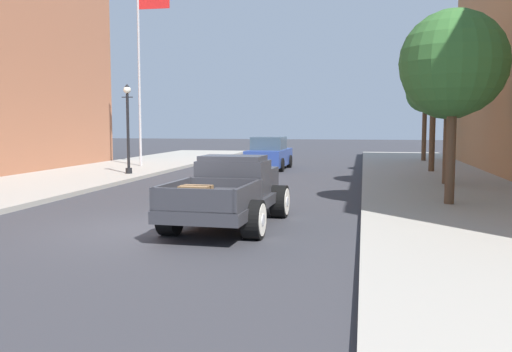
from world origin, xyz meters
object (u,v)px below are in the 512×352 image
at_px(street_lamp_far, 128,122).
at_px(street_tree_third, 434,74).
at_px(street_tree_nearest, 453,64).
at_px(flagpole, 143,55).
at_px(car_background_blue, 269,154).
at_px(hotrod_truck_gunmetal, 232,191).
at_px(street_tree_farthest, 425,94).
at_px(street_tree_second, 449,73).

height_order(street_lamp_far, street_tree_third, street_tree_third).
bearing_deg(street_tree_nearest, flagpole, 139.70).
distance_m(street_lamp_far, street_tree_nearest, 14.20).
bearing_deg(street_lamp_far, car_background_blue, 43.80).
bearing_deg(car_background_blue, hotrod_truck_gunmetal, -83.65).
bearing_deg(street_lamp_far, hotrod_truck_gunmetal, -55.44).
distance_m(street_tree_third, street_tree_farthest, 7.52).
bearing_deg(hotrod_truck_gunmetal, street_lamp_far, 124.56).
height_order(hotrod_truck_gunmetal, car_background_blue, car_background_blue).
relative_size(street_lamp_far, street_tree_farthest, 0.77).
bearing_deg(street_tree_second, street_tree_farthest, 87.67).
xyz_separation_m(car_background_blue, street_tree_second, (7.60, -6.80, 3.33)).
bearing_deg(flagpole, street_tree_farthest, 25.46).
distance_m(street_lamp_far, street_tree_third, 13.72).
bearing_deg(hotrod_truck_gunmetal, street_tree_nearest, 31.62).
bearing_deg(street_tree_second, hotrod_truck_gunmetal, -124.74).
distance_m(street_lamp_far, street_tree_second, 13.14).
relative_size(hotrod_truck_gunmetal, flagpole, 0.55).
xyz_separation_m(flagpole, street_tree_third, (14.04, -0.61, -1.25)).
relative_size(hotrod_truck_gunmetal, car_background_blue, 1.15).
relative_size(street_lamp_far, street_tree_nearest, 0.74).
distance_m(street_tree_nearest, street_tree_farthest, 18.19).
distance_m(street_tree_second, street_tree_third, 5.42).
bearing_deg(hotrod_truck_gunmetal, street_tree_farthest, 73.30).
bearing_deg(street_tree_farthest, street_lamp_far, -140.21).
height_order(flagpole, street_tree_nearest, flagpole).
bearing_deg(flagpole, car_background_blue, 7.08).
distance_m(street_tree_second, street_tree_farthest, 12.90).
xyz_separation_m(hotrod_truck_gunmetal, street_lamp_far, (-7.03, 10.20, 1.63)).
relative_size(car_background_blue, street_tree_third, 0.78).
xyz_separation_m(car_background_blue, flagpole, (-6.33, -0.79, 5.00)).
bearing_deg(car_background_blue, street_lamp_far, -136.20).
bearing_deg(flagpole, hotrod_truck_gunmetal, -61.06).
relative_size(car_background_blue, street_tree_second, 0.77).
bearing_deg(street_tree_farthest, street_tree_third, -93.13).
bearing_deg(hotrod_truck_gunmetal, flagpole, 118.94).
bearing_deg(car_background_blue, flagpole, -172.92).
bearing_deg(flagpole, street_tree_nearest, -40.30).
height_order(street_tree_second, street_tree_third, street_tree_second).
bearing_deg(street_lamp_far, street_tree_nearest, -29.51).
xyz_separation_m(street_tree_nearest, street_tree_third, (0.75, 10.67, 0.63)).
height_order(hotrod_truck_gunmetal, street_tree_nearest, street_tree_nearest).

